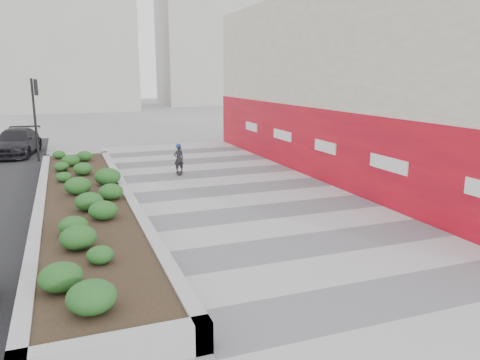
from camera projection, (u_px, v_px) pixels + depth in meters
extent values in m
plane|color=gray|center=(354.00, 270.00, 10.71)|extent=(160.00, 160.00, 0.00)
cube|color=#A8A8AD|center=(294.00, 230.00, 13.44)|extent=(8.00, 36.00, 0.01)
cube|color=beige|center=(376.00, 83.00, 20.45)|extent=(6.00, 24.00, 8.00)
cube|color=red|center=(315.00, 143.00, 19.97)|extent=(0.12, 24.00, 3.00)
cube|color=#9E9EA0|center=(116.00, 352.00, 7.06)|extent=(3.00, 0.30, 0.55)
cube|color=#9E9EA0|center=(76.00, 159.00, 23.21)|extent=(3.00, 0.30, 0.55)
cube|color=#9E9EA0|center=(41.00, 208.00, 14.67)|extent=(0.30, 18.00, 0.55)
cube|color=#9E9EA0|center=(128.00, 200.00, 15.60)|extent=(0.30, 18.00, 0.55)
cube|color=#2D2116|center=(86.00, 205.00, 15.14)|extent=(2.40, 17.40, 0.50)
cylinder|color=black|center=(35.00, 120.00, 23.69)|extent=(0.12, 0.12, 4.20)
cube|color=black|center=(36.00, 87.00, 23.39)|extent=(0.18, 0.28, 0.80)
cube|color=#ADAAA3|center=(64.00, 27.00, 56.96)|extent=(16.00, 12.00, 20.00)
cube|color=#ADAAA3|center=(209.00, 21.00, 67.97)|extent=(14.00, 10.00, 24.00)
cylinder|color=#595654|center=(309.00, 228.00, 13.62)|extent=(0.44, 0.44, 0.01)
cube|color=black|center=(179.00, 173.00, 20.95)|extent=(0.36, 0.75, 0.02)
imported|color=#242429|center=(179.00, 159.00, 20.81)|extent=(0.49, 0.35, 1.25)
sphere|color=#1735C6|center=(178.00, 146.00, 20.68)|extent=(0.23, 0.23, 0.23)
imported|color=black|center=(16.00, 142.00, 25.84)|extent=(2.75, 5.19, 1.43)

